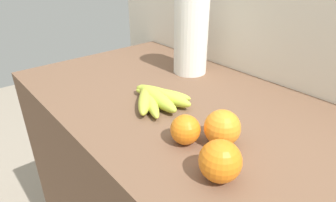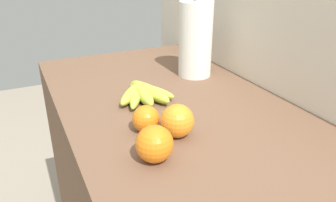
# 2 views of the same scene
# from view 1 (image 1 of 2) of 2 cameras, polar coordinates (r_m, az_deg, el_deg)

# --- Properties ---
(wall_back) EXTENTS (1.90, 0.06, 1.30)m
(wall_back) POSITION_cam_1_polar(r_m,az_deg,el_deg) (1.16, 21.96, -10.14)
(wall_back) COLOR silver
(wall_back) RESTS_ON ground
(banana_bunch) EXTENTS (0.20, 0.19, 0.04)m
(banana_bunch) POSITION_cam_1_polar(r_m,az_deg,el_deg) (0.83, -2.44, 0.71)
(banana_bunch) COLOR gold
(banana_bunch) RESTS_ON counter
(orange_center) EXTENTS (0.08, 0.08, 0.08)m
(orange_center) POSITION_cam_1_polar(r_m,az_deg,el_deg) (0.56, 10.28, -11.59)
(orange_center) COLOR orange
(orange_center) RESTS_ON counter
(orange_far_right) EXTENTS (0.07, 0.07, 0.07)m
(orange_far_right) POSITION_cam_1_polar(r_m,az_deg,el_deg) (0.66, 3.45, -5.67)
(orange_far_right) COLOR orange
(orange_far_right) RESTS_ON counter
(orange_right) EXTENTS (0.08, 0.08, 0.08)m
(orange_right) POSITION_cam_1_polar(r_m,az_deg,el_deg) (0.66, 10.67, -5.23)
(orange_right) COLOR orange
(orange_right) RESTS_ON counter
(paper_towel_roll) EXTENTS (0.12, 0.12, 0.29)m
(paper_towel_roll) POSITION_cam_1_polar(r_m,az_deg,el_deg) (1.03, 4.55, 12.67)
(paper_towel_roll) COLOR white
(paper_towel_roll) RESTS_ON counter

